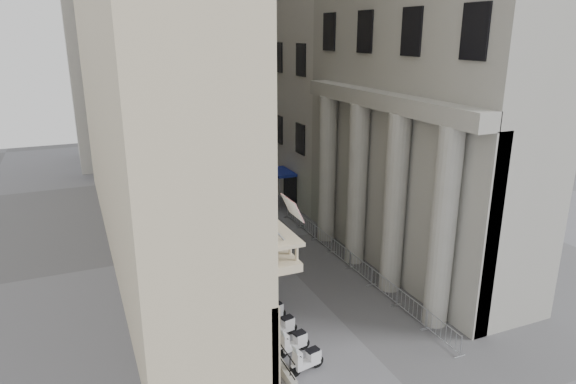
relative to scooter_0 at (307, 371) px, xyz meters
The scene contains 34 objects.
far_building 45.70m from the scooter_0, 85.60° to the left, with size 22.00×10.00×30.00m, color #B3B0A9.
iron_fence 13.08m from the scooter_0, 94.32° to the left, with size 0.30×28.00×1.40m, color black, non-canonical shape.
blue_awning 22.33m from the scooter_0, 70.47° to the left, with size 1.60×3.00×3.00m, color navy, non-canonical shape.
flag 0.69m from the scooter_0, behind, with size 1.00×1.40×8.20m, color #9E0C11, non-canonical shape.
scooter_0 is the anchor object (origin of this frame).
scooter_1 1.41m from the scooter_0, 90.00° to the left, with size 0.56×1.40×1.50m, color silver, non-canonical shape.
scooter_2 2.83m from the scooter_0, 90.00° to the left, with size 0.56×1.40×1.50m, color silver, non-canonical shape.
scooter_3 4.24m from the scooter_0, 90.00° to the left, with size 0.56×1.40×1.50m, color silver, non-canonical shape.
scooter_4 5.66m from the scooter_0, 90.00° to the left, with size 0.56×1.40×1.50m, color silver, non-canonical shape.
scooter_5 7.07m from the scooter_0, 90.00° to the left, with size 0.56×1.40×1.50m, color silver, non-canonical shape.
scooter_6 8.49m from the scooter_0, 90.00° to the left, with size 0.56×1.40×1.50m, color silver, non-canonical shape.
scooter_7 9.90m from the scooter_0, 90.00° to the left, with size 0.56×1.40×1.50m, color silver, non-canonical shape.
scooter_8 11.31m from the scooter_0, 90.00° to the left, with size 0.56×1.40×1.50m, color silver, non-canonical shape.
scooter_9 12.73m from the scooter_0, 90.00° to the left, with size 0.56×1.40×1.50m, color silver, non-canonical shape.
scooter_10 14.14m from the scooter_0, 90.00° to the left, with size 0.56×1.40×1.50m, color silver, non-canonical shape.
scooter_11 15.56m from the scooter_0, 90.00° to the left, with size 0.56×1.40×1.50m, color silver, non-canonical shape.
scooter_12 16.97m from the scooter_0, 90.00° to the left, with size 0.56×1.40×1.50m, color silver, non-canonical shape.
scooter_13 18.38m from the scooter_0, 90.00° to the left, with size 0.56×1.40×1.50m, color silver, non-canonical shape.
scooter_14 19.80m from the scooter_0, 90.00° to the left, with size 0.56×1.40×1.50m, color silver, non-canonical shape.
scooter_15 21.21m from the scooter_0, 90.00° to the left, with size 0.56×1.40×1.50m, color silver, non-canonical shape.
barrier_0 6.81m from the scooter_0, ahead, with size 0.60×2.40×1.10m, color #B0B2B8, non-canonical shape.
barrier_1 7.06m from the scooter_0, 16.01° to the left, with size 0.60×2.40×1.10m, color #B0B2B8, non-canonical shape.
barrier_2 8.11m from the scooter_0, 33.24° to the left, with size 0.60×2.40×1.10m, color #B0B2B8, non-canonical shape.
barrier_3 9.71m from the scooter_0, 45.68° to the left, with size 0.60×2.40×1.10m, color #B0B2B8, non-canonical shape.
barrier_4 11.63m from the scooter_0, 54.31° to the left, with size 0.60×2.40×1.10m, color #B0B2B8, non-canonical shape.
barrier_5 13.74m from the scooter_0, 60.41° to the left, with size 0.60×2.40×1.10m, color #B0B2B8, non-canonical shape.
barrier_6 15.96m from the scooter_0, 64.84° to the left, with size 0.60×2.40×1.10m, color #B0B2B8, non-canonical shape.
barrier_7 18.25m from the scooter_0, 68.18° to the left, with size 0.60×2.40×1.10m, color #B0B2B8, non-canonical shape.
security_tent 18.42m from the scooter_0, 85.08° to the left, with size 4.53×4.53×3.68m.
street_lamp 17.66m from the scooter_0, 86.46° to the left, with size 2.32×0.44×7.10m.
info_kiosk 16.11m from the scooter_0, 92.53° to the left, with size 0.43×0.90×1.83m.
pedestrian_a 23.00m from the scooter_0, 77.29° to the left, with size 0.60×0.40×1.66m, color black.
pedestrian_b 23.16m from the scooter_0, 78.95° to the left, with size 0.80×0.62×1.65m, color black.
pedestrian_c 28.47m from the scooter_0, 82.61° to the left, with size 0.94×0.61×1.93m, color black.
Camera 1 is at (-11.42, -12.01, 13.97)m, focal length 32.00 mm.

